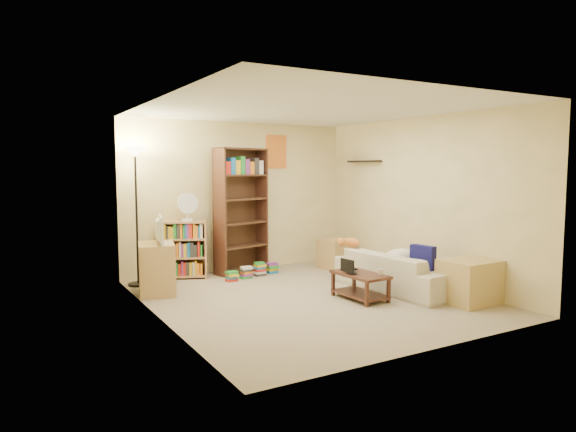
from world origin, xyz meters
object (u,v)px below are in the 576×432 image
(desk_fan, at_px, (187,206))
(side_table, at_px, (334,254))
(tv_stand, at_px, (157,269))
(tall_bookshelf, at_px, (241,207))
(floor_lamp, at_px, (136,175))
(coffee_table, at_px, (360,283))
(end_cabinet, at_px, (469,282))
(tabby_cat, at_px, (350,242))
(mug, at_px, (380,272))
(television, at_px, (156,230))
(short_bookshelf, at_px, (184,250))
(laptop, at_px, (354,272))
(sofa, at_px, (396,271))

(desk_fan, height_order, side_table, desk_fan)
(side_table, bearing_deg, tv_stand, -174.90)
(tall_bookshelf, xyz_separation_m, desk_fan, (-0.92, 0.01, 0.05))
(tall_bookshelf, distance_m, floor_lamp, 1.82)
(coffee_table, bearing_deg, end_cabinet, -40.89)
(tabby_cat, distance_m, mug, 1.15)
(television, xyz_separation_m, desk_fan, (0.71, 0.75, 0.25))
(tabby_cat, bearing_deg, short_bookshelf, 142.49)
(tall_bookshelf, bearing_deg, laptop, -91.54)
(sofa, xyz_separation_m, laptop, (-0.80, -0.07, 0.09))
(sofa, xyz_separation_m, desk_fan, (-2.30, 2.24, 0.87))
(sofa, distance_m, mug, 0.72)
(laptop, relative_size, desk_fan, 0.79)
(television, bearing_deg, desk_fan, -30.35)
(laptop, bearing_deg, short_bookshelf, 55.09)
(laptop, bearing_deg, tv_stand, 76.63)
(mug, relative_size, television, 0.17)
(coffee_table, bearing_deg, tall_bookshelf, 102.03)
(tv_stand, relative_size, tall_bookshelf, 0.34)
(floor_lamp, bearing_deg, side_table, -6.34)
(laptop, bearing_deg, sofa, -63.43)
(tv_stand, relative_size, short_bookshelf, 0.78)
(tabby_cat, xyz_separation_m, coffee_table, (-0.46, -0.85, -0.41))
(tabby_cat, relative_size, coffee_table, 0.54)
(coffee_table, relative_size, television, 1.22)
(mug, xyz_separation_m, desk_fan, (-1.69, 2.62, 0.75))
(laptop, height_order, end_cabinet, end_cabinet)
(television, xyz_separation_m, floor_lamp, (-0.10, 0.65, 0.74))
(mug, relative_size, tall_bookshelf, 0.05)
(sofa, relative_size, laptop, 5.52)
(tabby_cat, relative_size, short_bookshelf, 0.48)
(television, bearing_deg, laptop, -112.18)
(floor_lamp, bearing_deg, television, -81.22)
(side_table, bearing_deg, tabby_cat, -113.24)
(short_bookshelf, bearing_deg, coffee_table, -34.27)
(coffee_table, relative_size, end_cabinet, 1.19)
(tall_bookshelf, height_order, floor_lamp, tall_bookshelf)
(mug, bearing_deg, laptop, 121.82)
(sofa, bearing_deg, coffee_table, 97.38)
(sofa, height_order, television, television)
(tv_stand, distance_m, television, 0.54)
(coffee_table, distance_m, side_table, 2.13)
(sofa, distance_m, television, 3.41)
(short_bookshelf, height_order, side_table, short_bookshelf)
(tv_stand, bearing_deg, desk_fan, 59.65)
(short_bookshelf, relative_size, desk_fan, 2.06)
(tabby_cat, bearing_deg, coffee_table, -118.62)
(tabby_cat, bearing_deg, tall_bookshelf, 125.51)
(short_bookshelf, height_order, desk_fan, desk_fan)
(desk_fan, bearing_deg, laptop, -57.02)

